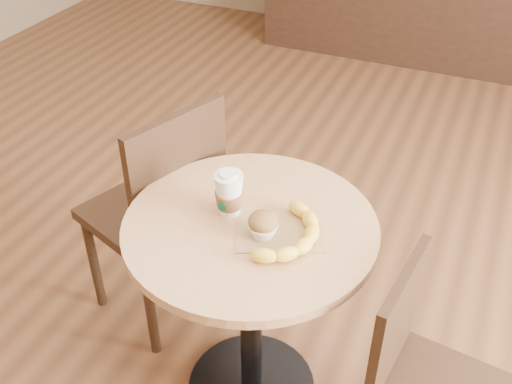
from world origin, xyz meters
TOP-DOWN VIEW (x-y plane):
  - cafe_table at (0.06, 0.01)m, footprint 0.72×0.72m
  - chair_left at (-0.38, 0.22)m, footprint 0.52×0.52m
  - chair_right at (0.60, -0.07)m, footprint 0.39×0.39m
  - kraft_bag at (0.15, 0.01)m, footprint 0.29×0.26m
  - coffee_cup at (-0.02, 0.03)m, footprint 0.08×0.08m
  - muffin at (0.11, -0.03)m, footprint 0.08×0.08m
  - banana at (0.20, -0.01)m, footprint 0.20×0.32m

SIDE VIEW (x-z plane):
  - chair_right at x=0.60m, z-range 0.04..0.83m
  - chair_left at x=-0.38m, z-range 0.05..0.98m
  - cafe_table at x=0.06m, z-range 0.16..0.91m
  - kraft_bag at x=0.15m, z-range 0.75..0.75m
  - banana at x=0.20m, z-range 0.75..0.79m
  - muffin at x=0.11m, z-range 0.75..0.83m
  - coffee_cup at x=-0.02m, z-range 0.74..0.88m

